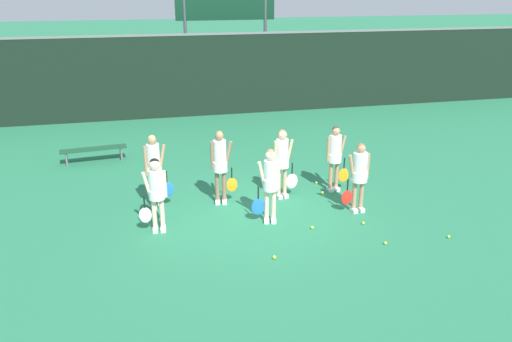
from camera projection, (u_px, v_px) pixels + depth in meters
The scene contains 19 objects.
ground_plane at pixel (259, 210), 11.78m from camera, with size 140.00×140.00×0.00m, color #26724C.
fence_windscreen at pixel (203, 75), 19.66m from camera, with size 60.00×0.08×3.24m.
scoreboard at pixel (226, 8), 20.76m from camera, with size 4.18×0.15×5.20m.
bench_courtside at pixel (94, 150), 14.80m from camera, with size 1.93×0.56×0.43m.
player_0 at pixel (156, 189), 10.44m from camera, with size 0.62×0.34×1.64m.
player_1 at pixel (270, 180), 10.84m from camera, with size 0.62×0.34×1.70m.
player_2 at pixel (359, 172), 11.37m from camera, with size 0.65×0.37×1.65m.
player_3 at pixel (154, 166), 11.52m from camera, with size 0.63×0.34×1.79m.
player_4 at pixel (220, 161), 11.78m from camera, with size 0.62×0.35×1.81m.
player_5 at pixel (282, 158), 12.12m from camera, with size 0.63×0.34×1.74m.
player_6 at pixel (335, 153), 12.54m from camera, with size 0.63×0.35×1.70m.
tennis_ball_0 at pixel (312, 228), 10.83m from camera, with size 0.07×0.07×0.07m, color #CCE033.
tennis_ball_1 at pixel (347, 179), 13.50m from camera, with size 0.07×0.07×0.07m, color #CCE033.
tennis_ball_2 at pixel (274, 257), 9.65m from camera, with size 0.07×0.07×0.07m, color #CCE033.
tennis_ball_3 at pixel (322, 193), 12.64m from camera, with size 0.07×0.07×0.07m, color #CCE033.
tennis_ball_4 at pixel (363, 223), 11.04m from camera, with size 0.07×0.07×0.07m, color #CCE033.
tennis_ball_5 at pixel (316, 183), 13.28m from camera, with size 0.07×0.07×0.07m, color #CCE033.
tennis_ball_6 at pixel (385, 243), 10.19m from camera, with size 0.07×0.07×0.07m, color #CCE033.
tennis_ball_7 at pixel (449, 237), 10.44m from camera, with size 0.06×0.06×0.06m, color #CCE033.
Camera 1 is at (-2.55, -10.40, 4.99)m, focal length 35.00 mm.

